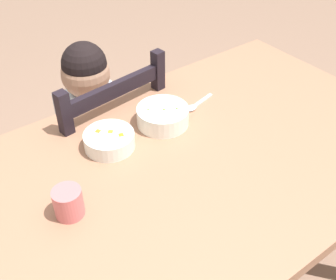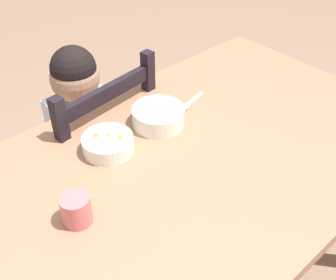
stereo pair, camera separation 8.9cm
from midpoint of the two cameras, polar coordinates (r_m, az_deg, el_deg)
name	(u,v)px [view 1 (the left image)]	position (r m, az deg, el deg)	size (l,w,h in m)	color
dining_table	(185,186)	(1.27, 4.34, -6.32)	(1.49, 0.87, 0.77)	#9D6B50
dining_chair	(101,161)	(1.70, -7.61, -2.86)	(0.47, 0.47, 0.91)	black
child_figure	(96,126)	(1.57, -8.23, 1.90)	(0.32, 0.31, 0.95)	silver
bowl_of_peas	(163,116)	(1.32, 1.22, 3.30)	(0.16, 0.16, 0.06)	white
bowl_of_carrots	(109,140)	(1.23, -5.97, -0.05)	(0.15, 0.15, 0.05)	white
spoon	(195,106)	(1.41, 5.50, 4.66)	(0.14, 0.05, 0.01)	silver
drinking_cup	(68,203)	(1.04, -11.06, -8.46)	(0.07, 0.07, 0.08)	#D56A6C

